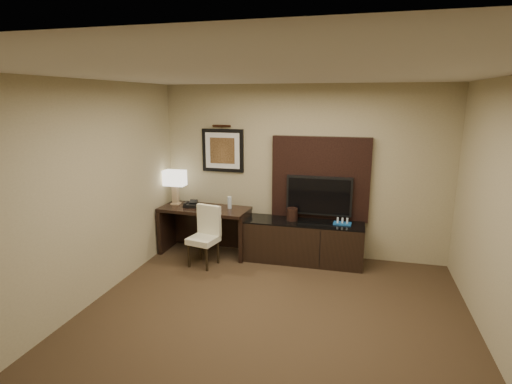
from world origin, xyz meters
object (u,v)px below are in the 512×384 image
(credenza, at_px, (301,241))
(table_lamp, at_px, (175,187))
(ice_bucket, at_px, (292,214))
(desk_chair, at_px, (203,239))
(water_bottle, at_px, (230,203))
(tv, at_px, (319,196))
(minibar_tray, at_px, (342,221))
(desk_phone, at_px, (191,204))
(desk, at_px, (205,230))

(credenza, xyz_separation_m, table_lamp, (-2.11, 0.04, 0.73))
(table_lamp, xyz_separation_m, ice_bucket, (1.96, -0.02, -0.32))
(table_lamp, bearing_deg, credenza, -1.13)
(credenza, distance_m, desk_chair, 1.51)
(water_bottle, bearing_deg, ice_bucket, 0.39)
(tv, relative_size, desk_chair, 1.21)
(minibar_tray, bearing_deg, tv, 155.40)
(desk_phone, bearing_deg, tv, -0.32)
(desk, xyz_separation_m, table_lamp, (-0.54, 0.09, 0.67))
(desk_phone, bearing_deg, desk_chair, -58.05)
(desk_chair, distance_m, water_bottle, 0.75)
(water_bottle, bearing_deg, desk_chair, -113.69)
(minibar_tray, bearing_deg, water_bottle, 179.98)
(desk_chair, distance_m, table_lamp, 1.11)
(tv, relative_size, water_bottle, 5.21)
(desk, height_order, tv, tv)
(desk, relative_size, desk_phone, 6.77)
(desk_chair, bearing_deg, minibar_tray, 26.80)
(ice_bucket, bearing_deg, table_lamp, 179.50)
(tv, xyz_separation_m, table_lamp, (-2.34, -0.15, 0.04))
(credenza, height_order, water_bottle, water_bottle)
(credenza, xyz_separation_m, desk_chair, (-1.41, -0.53, 0.09))
(minibar_tray, bearing_deg, table_lamp, 179.48)
(desk, relative_size, tv, 1.43)
(tv, bearing_deg, desk_phone, -173.31)
(water_bottle, xyz_separation_m, minibar_tray, (1.77, -0.00, -0.17))
(desk_phone, relative_size, ice_bucket, 1.10)
(desk_chair, bearing_deg, desk_phone, 140.47)
(desk_chair, height_order, minibar_tray, desk_chair)
(water_bottle, bearing_deg, credenza, -0.88)
(tv, xyz_separation_m, ice_bucket, (-0.39, -0.17, -0.28))
(credenza, bearing_deg, table_lamp, 178.31)
(desk, height_order, credenza, desk)
(tv, relative_size, ice_bucket, 5.20)
(credenza, xyz_separation_m, minibar_tray, (0.61, 0.02, 0.37))
(credenza, bearing_deg, desk_phone, -179.03)
(credenza, relative_size, desk_phone, 8.87)
(desk, relative_size, desk_chair, 1.73)
(table_lamp, xyz_separation_m, water_bottle, (0.95, -0.02, -0.20))
(desk_chair, bearing_deg, credenza, 32.28)
(table_lamp, bearing_deg, desk, -9.60)
(desk, distance_m, water_bottle, 0.63)
(water_bottle, height_order, ice_bucket, water_bottle)
(table_lamp, bearing_deg, minibar_tray, -0.52)
(credenza, distance_m, minibar_tray, 0.71)
(credenza, height_order, tv, tv)
(ice_bucket, distance_m, minibar_tray, 0.77)
(water_bottle, distance_m, ice_bucket, 1.02)
(table_lamp, bearing_deg, ice_bucket, -0.50)
(tv, bearing_deg, desk, -172.41)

